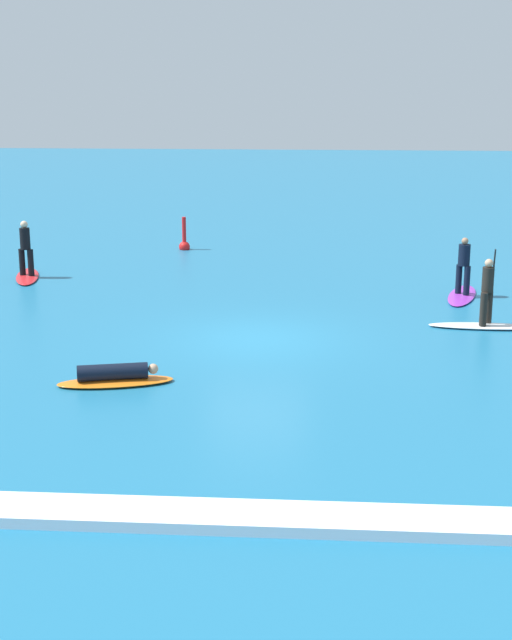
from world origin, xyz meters
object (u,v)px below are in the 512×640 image
object	(u,v)px
marker_buoy	(184,243)
surfer_on_red_board	(26,263)
surfer_on_purple_board	(463,282)
surfer_on_white_board	(486,312)
surfer_on_orange_board	(115,377)

from	to	relation	value
marker_buoy	surfer_on_red_board	bearing A→B (deg)	-129.44
surfer_on_red_board	surfer_on_purple_board	bearing A→B (deg)	-111.72
surfer_on_white_board	marker_buoy	xyz separation A→B (m)	(-9.54, 10.68, -0.19)
surfer_on_red_board	surfer_on_white_board	distance (m)	14.93
surfer_on_red_board	surfer_on_purple_board	world-z (taller)	surfer_on_red_board
surfer_on_purple_board	surfer_on_white_board	bearing A→B (deg)	-163.81
surfer_on_purple_board	marker_buoy	size ratio (longest dim) A/B	2.22
surfer_on_red_board	surfer_on_white_board	bearing A→B (deg)	-125.36
surfer_on_red_board	marker_buoy	world-z (taller)	surfer_on_red_board
surfer_on_red_board	marker_buoy	distance (m)	6.97
surfer_on_orange_board	surfer_on_purple_board	bearing A→B (deg)	31.74
surfer_on_red_board	surfer_on_white_board	xyz separation A→B (m)	(13.96, -5.30, -0.07)
surfer_on_purple_board	surfer_on_orange_board	world-z (taller)	surfer_on_purple_board
surfer_on_purple_board	surfer_on_orange_board	size ratio (longest dim) A/B	1.15
surfer_on_red_board	surfer_on_orange_board	bearing A→B (deg)	-168.19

